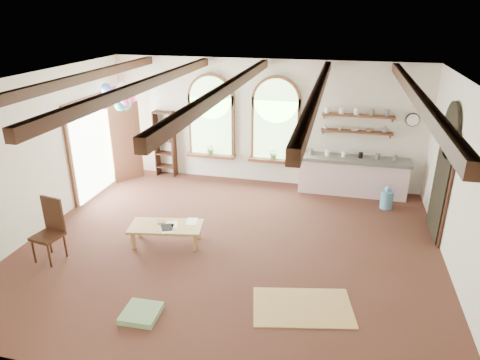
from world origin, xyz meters
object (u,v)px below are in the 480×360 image
(coffee_table, at_px, (166,228))
(balloon_cluster, at_px, (118,97))
(side_chair, at_px, (50,243))
(kitchen_counter, at_px, (352,175))

(coffee_table, relative_size, balloon_cluster, 1.29)
(coffee_table, height_order, side_chair, side_chair)
(side_chair, distance_m, balloon_cluster, 4.05)
(kitchen_counter, height_order, balloon_cluster, balloon_cluster)
(kitchen_counter, height_order, side_chair, side_chair)
(side_chair, height_order, balloon_cluster, balloon_cluster)
(kitchen_counter, bearing_deg, coffee_table, -136.25)
(coffee_table, xyz_separation_m, side_chair, (-1.86, -1.02, -0.01))
(coffee_table, height_order, balloon_cluster, balloon_cluster)
(kitchen_counter, bearing_deg, balloon_cluster, -171.06)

